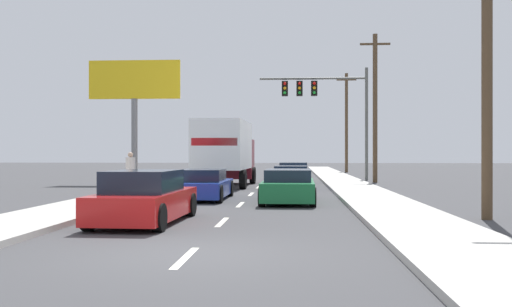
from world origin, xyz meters
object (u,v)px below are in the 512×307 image
object	(u,v)px
car_navy	(291,178)
car_green	(288,187)
pedestrian_near_corner	(130,173)
box_truck	(226,150)
car_red	(145,199)
utility_pole_far	(346,121)
roadside_billboard	(134,92)
utility_pole_mid	(375,106)
utility_pole_near	(487,43)
car_blue	(202,185)
car_silver	(294,173)
traffic_signal_mast	(318,96)

from	to	relation	value
car_navy	car_green	world-z (taller)	car_green
car_green	pedestrian_near_corner	world-z (taller)	pedestrian_near_corner
box_truck	car_green	size ratio (longest dim) A/B	1.65
box_truck	car_red	distance (m)	15.96
utility_pole_far	roadside_billboard	world-z (taller)	utility_pole_far
utility_pole_mid	utility_pole_near	bearing A→B (deg)	-89.42
car_blue	utility_pole_far	xyz separation A→B (m)	(8.29, 31.53, 4.14)
box_truck	utility_pole_far	world-z (taller)	utility_pole_far
pedestrian_near_corner	utility_pole_near	bearing A→B (deg)	-32.09
car_silver	roadside_billboard	xyz separation A→B (m)	(-9.29, -1.46, 4.75)
car_blue	pedestrian_near_corner	distance (m)	3.37
box_truck	car_red	bearing A→B (deg)	-90.64
car_blue	car_navy	distance (m)	7.35
traffic_signal_mast	car_red	bearing A→B (deg)	-102.81
utility_pole_mid	car_green	bearing A→B (deg)	-109.41
utility_pole_mid	box_truck	bearing A→B (deg)	-150.30
box_truck	utility_pole_mid	world-z (taller)	utility_pole_mid
box_truck	roadside_billboard	xyz separation A→B (m)	(-5.72, 2.98, 3.37)
car_red	traffic_signal_mast	xyz separation A→B (m)	(5.35, 23.51, 4.85)
utility_pole_far	pedestrian_near_corner	size ratio (longest dim) A/B	5.49
car_blue	traffic_signal_mast	bearing A→B (deg)	72.59
car_silver	car_green	xyz separation A→B (m)	(-0.20, -14.02, 0.00)
box_truck	pedestrian_near_corner	xyz separation A→B (m)	(-3.00, -7.30, -0.97)
utility_pole_mid	utility_pole_far	xyz separation A→B (m)	(-0.05, 18.20, 0.09)
box_truck	utility_pole_far	xyz separation A→B (m)	(8.40, 23.02, 2.74)
car_red	utility_pole_mid	size ratio (longest dim) A/B	0.50
car_blue	utility_pole_far	size ratio (longest dim) A/B	0.48
box_truck	pedestrian_near_corner	world-z (taller)	box_truck
car_red	traffic_signal_mast	bearing A→B (deg)	77.19
car_blue	utility_pole_far	distance (m)	32.87
car_red	utility_pole_near	world-z (taller)	utility_pole_near
car_silver	traffic_signal_mast	size ratio (longest dim) A/B	0.60
utility_pole_far	car_red	bearing A→B (deg)	-102.43
utility_pole_near	utility_pole_far	distance (m)	37.62
box_truck	car_silver	size ratio (longest dim) A/B	1.76
traffic_signal_mast	roadside_billboard	xyz separation A→B (m)	(-10.88, -4.62, -0.16)
box_truck	utility_pole_near	distance (m)	17.19
car_silver	utility_pole_near	world-z (taller)	utility_pole_near
pedestrian_near_corner	traffic_signal_mast	bearing A→B (deg)	61.27
traffic_signal_mast	utility_pole_mid	world-z (taller)	utility_pole_mid
car_silver	pedestrian_near_corner	xyz separation A→B (m)	(-6.57, -11.75, 0.41)
box_truck	car_silver	world-z (taller)	box_truck
car_red	pedestrian_near_corner	xyz separation A→B (m)	(-2.83, 8.60, 0.35)
box_truck	car_blue	distance (m)	8.63
utility_pole_near	car_green	bearing A→B (deg)	136.34
car_red	utility_pole_far	bearing A→B (deg)	77.57
car_navy	roadside_billboard	xyz separation A→B (m)	(-9.14, 4.95, 4.78)
car_navy	car_green	bearing A→B (deg)	-90.41
car_silver	car_navy	world-z (taller)	car_silver
car_red	car_blue	bearing A→B (deg)	87.75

